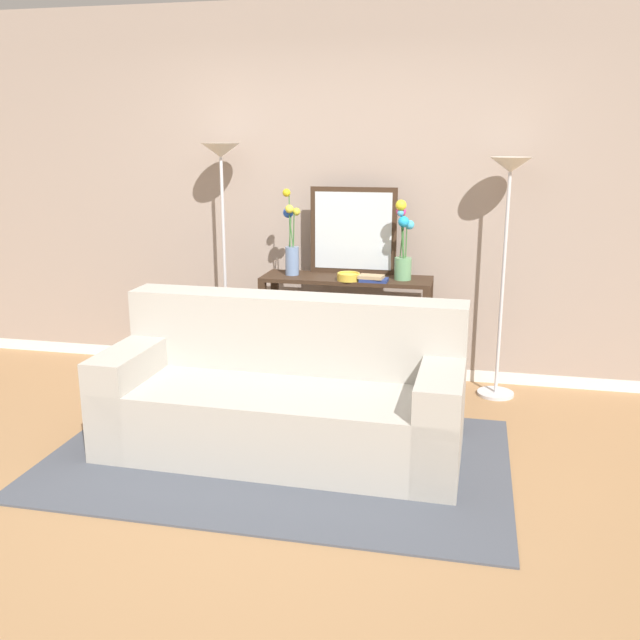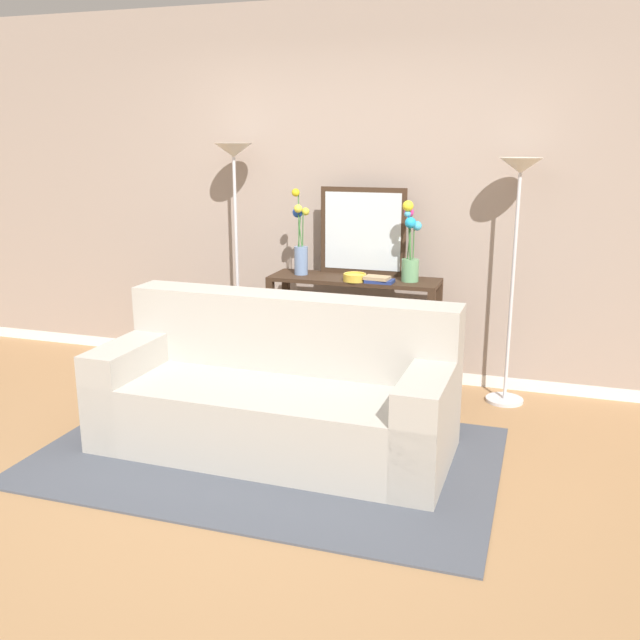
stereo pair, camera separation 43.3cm
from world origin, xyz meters
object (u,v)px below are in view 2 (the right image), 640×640
object	(u,v)px
floor_lamp_right	(517,213)
couch	(277,396)
book_row_under_console	(309,376)
wall_mirror	(363,231)
vase_short_flowers	(410,248)
console_table	(354,313)
floor_lamp_left	(235,195)
vase_tall_flowers	(300,243)
fruit_bowl	(355,277)
book_stack	(379,280)

from	to	relation	value
floor_lamp_right	couch	bearing A→B (deg)	-136.70
book_row_under_console	wall_mirror	bearing A→B (deg)	23.05
vase_short_flowers	console_table	bearing A→B (deg)	178.36
floor_lamp_left	floor_lamp_right	world-z (taller)	floor_lamp_left
couch	vase_tall_flowers	world-z (taller)	vase_tall_flowers
wall_mirror	fruit_bowl	bearing A→B (deg)	-86.43
fruit_bowl	book_stack	bearing A→B (deg)	-1.56
floor_lamp_left	wall_mirror	xyz separation A→B (m)	(0.96, 0.08, -0.24)
book_row_under_console	couch	bearing A→B (deg)	-80.87
wall_mirror	vase_tall_flowers	bearing A→B (deg)	-160.15
book_stack	vase_tall_flowers	bearing A→B (deg)	168.89
floor_lamp_left	book_row_under_console	world-z (taller)	floor_lamp_left
floor_lamp_left	fruit_bowl	world-z (taller)	floor_lamp_left
vase_tall_flowers	vase_short_flowers	xyz separation A→B (m)	(0.80, -0.01, 0.00)
vase_tall_flowers	fruit_bowl	distance (m)	0.50
vase_tall_flowers	fruit_bowl	xyz separation A→B (m)	(0.44, -0.12, -0.20)
console_table	vase_tall_flowers	world-z (taller)	vase_tall_flowers
vase_tall_flowers	book_stack	xyz separation A→B (m)	(0.61, -0.12, -0.21)
couch	wall_mirror	world-z (taller)	wall_mirror
couch	console_table	world-z (taller)	couch
wall_mirror	fruit_bowl	distance (m)	0.39
vase_short_flowers	floor_lamp_left	bearing A→B (deg)	176.57
couch	fruit_bowl	distance (m)	1.15
book_stack	book_row_under_console	distance (m)	0.97
vase_tall_flowers	vase_short_flowers	world-z (taller)	vase_tall_flowers
floor_lamp_right	fruit_bowl	xyz separation A→B (m)	(-1.05, -0.18, -0.46)
vase_tall_flowers	book_stack	size ratio (longest dim) A/B	3.03
wall_mirror	floor_lamp_right	bearing A→B (deg)	-4.50
floor_lamp_left	book_stack	xyz separation A→B (m)	(1.15, -0.19, -0.53)
couch	vase_short_flowers	xyz separation A→B (m)	(0.56, 1.10, 0.75)
wall_mirror	book_row_under_console	bearing A→B (deg)	-156.95
vase_short_flowers	book_stack	size ratio (longest dim) A/B	2.74
floor_lamp_left	book_stack	distance (m)	1.28
console_table	book_stack	xyz separation A→B (m)	(0.21, -0.12, 0.28)
console_table	book_row_under_console	bearing A→B (deg)	-180.00
couch	floor_lamp_left	bearing A→B (deg)	123.50
floor_lamp_left	vase_tall_flowers	distance (m)	0.63
fruit_bowl	floor_lamp_left	bearing A→B (deg)	169.33
couch	wall_mirror	distance (m)	1.52
console_table	vase_tall_flowers	distance (m)	0.64
vase_short_flowers	fruit_bowl	distance (m)	0.43
book_row_under_console	floor_lamp_right	bearing A→B (deg)	2.77
floor_lamp_right	wall_mirror	distance (m)	1.09
floor_lamp_right	book_row_under_console	distance (m)	1.91
floor_lamp_left	book_row_under_console	bearing A→B (deg)	-6.54
vase_short_flowers	book_stack	xyz separation A→B (m)	(-0.19, -0.11, -0.21)
book_stack	vase_short_flowers	bearing A→B (deg)	29.44
console_table	vase_tall_flowers	bearing A→B (deg)	179.98
wall_mirror	book_stack	size ratio (longest dim) A/B	3.09
couch	console_table	bearing A→B (deg)	81.61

